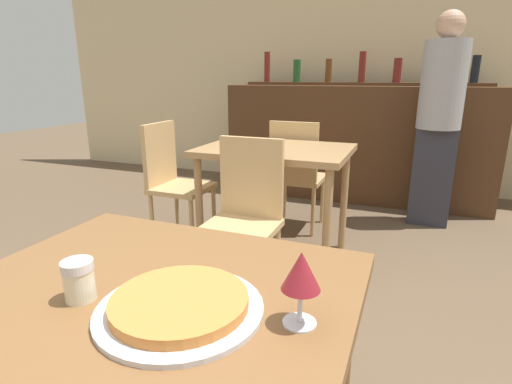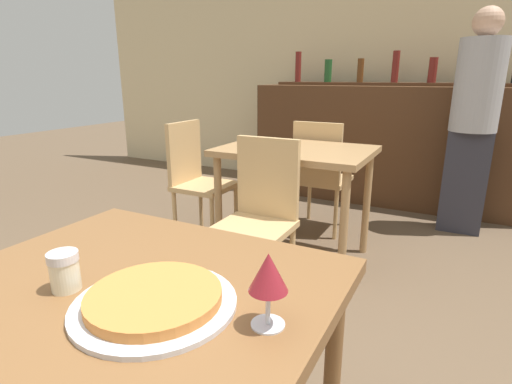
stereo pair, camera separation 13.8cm
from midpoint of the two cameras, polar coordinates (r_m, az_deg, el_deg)
name	(u,v)px [view 2 (the right image)]	position (r m, az deg, el deg)	size (l,w,h in m)	color
wall_back	(402,59)	(4.68, 20.97, 17.31)	(8.00, 0.05, 2.80)	beige
dining_table_near	(133,317)	(1.06, -13.54, -17.03)	(0.96, 0.81, 0.74)	brown
dining_table_far	(296,163)	(2.67, 7.16, 4.13)	(0.97, 0.72, 0.78)	#A87F51
bar_counter	(386,145)	(4.23, 18.97, 6.37)	(2.60, 0.56, 1.14)	#4C2D19
bar_back_shelf	(397,78)	(4.31, 20.39, 14.96)	(2.39, 0.24, 0.34)	#4C2D19
chair_far_side_front	(260,209)	(2.25, 2.30, -2.47)	(0.40, 0.40, 0.90)	tan
chair_far_side_back	(320,171)	(3.20, 10.36, 2.93)	(0.40, 0.40, 0.90)	tan
chair_far_side_left	(196,174)	(3.08, -7.36, 2.58)	(0.40, 0.40, 0.90)	tan
pizza_tray	(155,300)	(0.91, -9.99, -15.04)	(0.36, 0.36, 0.04)	silver
cheese_shaker	(65,271)	(1.02, -22.22, -10.48)	(0.07, 0.07, 0.09)	beige
person_standing	(474,117)	(3.56, 29.69, 9.32)	(0.34, 0.34, 1.71)	#2D2D38
wine_glass	(268,275)	(0.80, 6.84, -11.76)	(0.08, 0.08, 0.16)	silver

